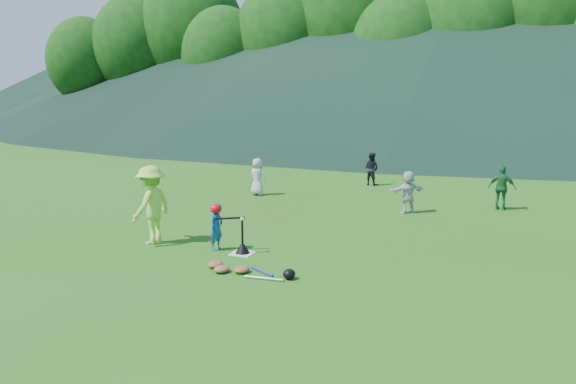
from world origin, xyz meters
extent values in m
plane|color=#2D5914|center=(0.00, 0.00, 0.00)|extent=(120.00, 120.00, 0.00)
cube|color=silver|center=(0.00, 0.00, 0.01)|extent=(0.45, 0.45, 0.02)
sphere|color=white|center=(0.00, 0.00, 0.74)|extent=(0.08, 0.08, 0.08)
imported|color=#14518C|center=(-0.65, 0.08, 0.48)|extent=(0.30, 0.39, 0.97)
imported|color=#ADE944|center=(-2.24, 0.06, 0.86)|extent=(0.71, 1.15, 1.72)
imported|color=#BABABA|center=(-2.68, 6.48, 0.61)|extent=(0.64, 0.46, 1.22)
imported|color=black|center=(0.27, 9.98, 0.60)|extent=(0.68, 0.59, 1.20)
imported|color=#1C5E2E|center=(4.80, 6.90, 0.64)|extent=(0.78, 0.41, 1.27)
imported|color=silver|center=(2.40, 5.44, 0.59)|extent=(1.05, 0.98, 1.18)
cone|color=black|center=(0.00, 0.00, 0.11)|extent=(0.30, 0.30, 0.18)
cylinder|color=black|center=(0.00, 0.00, 0.45)|extent=(0.04, 0.04, 0.50)
ellipsoid|color=red|center=(-0.65, 0.08, 0.89)|extent=(0.24, 0.26, 0.22)
cylinder|color=black|center=(-0.35, 0.12, 0.70)|extent=(0.58, 0.31, 0.07)
ellipsoid|color=olive|center=(0.19, -1.25, 0.06)|extent=(0.28, 0.34, 0.13)
ellipsoid|color=olive|center=(0.54, -1.13, 0.06)|extent=(0.28, 0.34, 0.13)
ellipsoid|color=olive|center=(-0.06, -1.03, 0.06)|extent=(0.28, 0.34, 0.13)
cylinder|color=silver|center=(1.09, -1.35, 0.03)|extent=(0.72, 0.11, 0.06)
cylinder|color=#263FA5|center=(0.89, -1.00, 0.03)|extent=(0.61, 0.40, 0.05)
ellipsoid|color=black|center=(1.49, -1.15, 0.09)|extent=(0.22, 0.24, 0.19)
cube|color=gray|center=(0.00, 28.00, 0.60)|extent=(70.00, 0.03, 1.20)
cube|color=yellow|center=(0.00, 28.00, 1.24)|extent=(70.00, 0.08, 0.08)
cylinder|color=gray|center=(-35.00, 28.00, 0.60)|extent=(0.07, 0.07, 1.30)
cylinder|color=gray|center=(0.00, 28.00, 0.60)|extent=(0.07, 0.07, 1.30)
cylinder|color=#382314|center=(-32.00, 32.00, 1.57)|extent=(0.56, 0.56, 3.15)
ellipsoid|color=#164711|center=(-32.00, 32.00, 6.57)|extent=(6.84, 6.84, 7.87)
cylinder|color=#382314|center=(-27.20, 33.50, 1.87)|extent=(0.56, 0.56, 3.74)
ellipsoid|color=#164711|center=(-27.20, 33.50, 7.81)|extent=(8.13, 8.13, 9.35)
cylinder|color=#382314|center=(-22.40, 35.00, 2.17)|extent=(0.56, 0.56, 4.34)
ellipsoid|color=#164711|center=(-22.40, 35.00, 9.05)|extent=(9.42, 9.42, 10.84)
cylinder|color=#382314|center=(-17.60, 32.00, 1.59)|extent=(0.56, 0.56, 3.18)
ellipsoid|color=#164711|center=(-17.60, 32.00, 6.64)|extent=(6.92, 6.92, 7.95)
cylinder|color=#382314|center=(-12.80, 33.50, 1.89)|extent=(0.56, 0.56, 3.78)
ellipsoid|color=#164711|center=(-12.80, 33.50, 7.88)|extent=(8.21, 8.21, 9.44)
cylinder|color=#382314|center=(-8.00, 35.00, 2.19)|extent=(0.56, 0.56, 4.38)
ellipsoid|color=#164711|center=(-8.00, 35.00, 9.12)|extent=(9.50, 9.50, 10.92)
cylinder|color=#382314|center=(-3.20, 32.00, 1.61)|extent=(0.56, 0.56, 3.22)
ellipsoid|color=#164711|center=(-3.20, 32.00, 6.72)|extent=(6.99, 6.99, 8.04)
cylinder|color=#382314|center=(1.60, 33.50, 1.91)|extent=(0.56, 0.56, 3.81)
ellipsoid|color=#164711|center=(1.60, 33.50, 7.96)|extent=(8.28, 8.28, 9.53)
cylinder|color=#382314|center=(6.40, 35.00, 2.20)|extent=(0.56, 0.56, 4.41)
ellipsoid|color=#164711|center=(6.40, 35.00, 9.20)|extent=(9.58, 9.58, 11.01)
cone|color=black|center=(0.00, 83.00, 16.00)|extent=(140.00, 140.00, 32.00)
cone|color=black|center=(-45.00, 76.00, 10.00)|extent=(80.00, 80.00, 20.00)
camera|label=1|loc=(5.04, -10.00, 3.18)|focal=35.00mm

